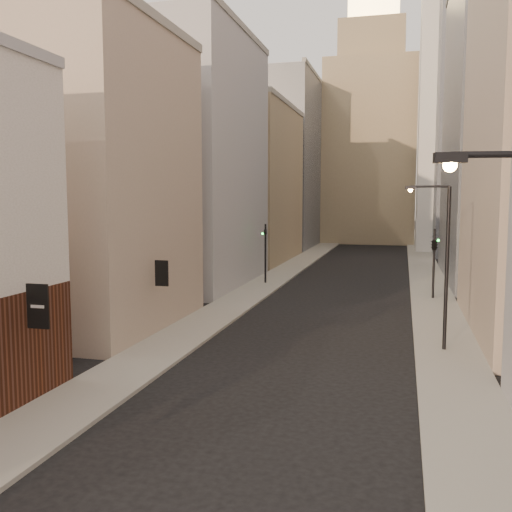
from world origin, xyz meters
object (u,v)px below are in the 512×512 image
Objects in this scene: clock_tower at (371,131)px; streetlamp_mid at (443,258)px; traffic_light_left at (265,240)px; white_tower at (451,109)px; traffic_light_right at (434,245)px.

clock_tower is 5.81× the size of streetlamp_mid.
clock_tower is 51.11m from traffic_light_left.
traffic_light_left is at bearing -115.44° from white_tower.
white_tower reaches higher than streetlamp_mid.
white_tower is 8.30× the size of traffic_light_right.
streetlamp_mid is 14.01m from traffic_light_right.
traffic_light_left is 1.00× the size of traffic_light_right.
white_tower is 8.30× the size of traffic_light_left.
clock_tower is at bearing -74.45° from traffic_light_left.
streetlamp_mid is at bearing 147.19° from traffic_light_left.
traffic_light_left is at bearing 126.44° from streetlamp_mid.
clock_tower is at bearing 128.16° from white_tower.
white_tower is 41.73m from traffic_light_right.
streetlamp_mid is at bearing -83.92° from clock_tower.
traffic_light_right is at bearing 89.83° from streetlamp_mid.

